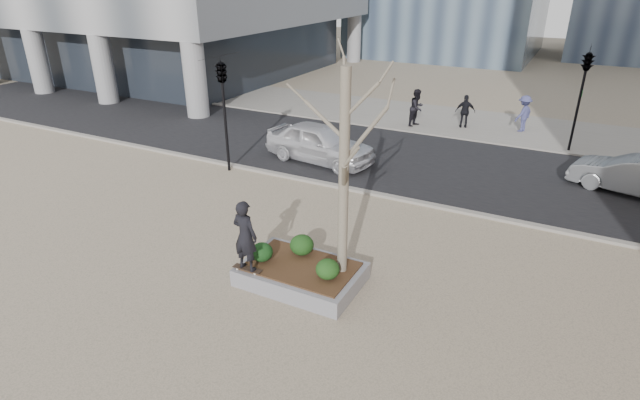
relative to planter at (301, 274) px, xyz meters
The scene contains 18 objects.
ground 1.02m from the planter, behind, with size 120.00×120.00×0.00m, color tan.
street 10.05m from the planter, 95.71° to the left, with size 60.00×8.00×0.02m, color black.
far_sidewalk 17.03m from the planter, 93.37° to the left, with size 60.00×6.00×0.02m, color gray.
planter is the anchor object (origin of this frame).
planter_mulch 0.25m from the planter, ahead, with size 2.70×1.70×0.04m, color #382314.
sycamore_tree 3.71m from the planter, 16.70° to the left, with size 2.80×2.80×6.60m, color gray, non-canonical shape.
shrub_left 1.16m from the planter, 166.32° to the right, with size 0.57×0.57×0.49m, color #143E18.
shrub_middle 0.79m from the planter, 117.20° to the left, with size 0.63×0.63×0.54m, color #133912.
shrub_right 1.01m from the planter, 12.91° to the right, with size 0.58×0.58×0.49m, color #1D4014.
skateboard 1.38m from the planter, 144.44° to the right, with size 0.78×0.20×0.07m, color black, non-canonical shape.
skateboarder 1.82m from the planter, 144.44° to the right, with size 0.67×0.44×1.85m, color black.
police_car 9.00m from the planter, 114.47° to the left, with size 1.90×4.73×1.61m, color silver.
car_silver 12.96m from the planter, 53.23° to the left, with size 1.46×4.19×1.38m, color gray.
pedestrian_a 15.34m from the planter, 96.69° to the left, with size 0.92×0.71×1.88m, color black.
pedestrian_b 17.00m from the planter, 79.17° to the left, with size 1.15×0.66×1.79m, color #424578.
pedestrian_c 16.04m from the planter, 88.23° to the left, with size 0.98×0.41×1.66m, color black.
traffic_light_near 8.82m from the planter, 139.25° to the left, with size 0.60×2.48×4.50m, color black, non-canonical shape.
traffic_light_far 15.73m from the planter, 69.36° to the left, with size 0.60×2.48×4.50m, color black, non-canonical shape.
Camera 1 is at (6.42, -9.37, 7.26)m, focal length 28.00 mm.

